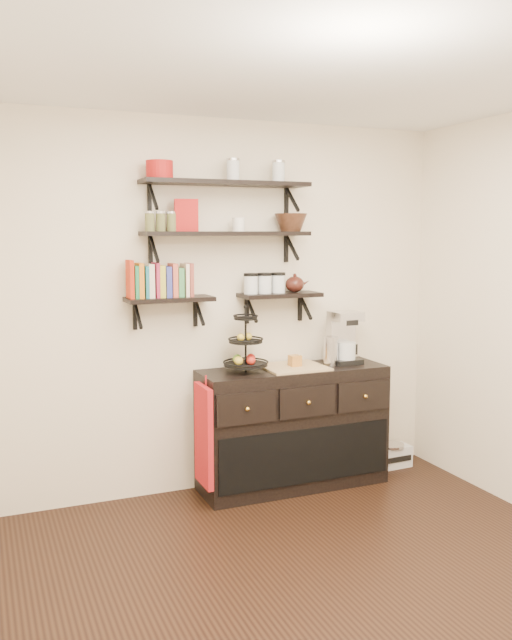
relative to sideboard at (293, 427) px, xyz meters
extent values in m
plane|color=black|center=(-0.48, -1.51, -0.45)|extent=(3.50, 3.50, 0.00)
cube|color=white|center=(-0.48, -1.51, 2.25)|extent=(3.50, 3.50, 0.02)
cube|color=white|center=(-0.48, 0.24, 0.90)|extent=(3.50, 0.02, 2.70)
cube|color=black|center=(-0.48, 0.10, 1.78)|extent=(1.20, 0.27, 0.03)
cube|color=black|center=(-1.00, 0.22, 1.67)|extent=(0.02, 0.03, 0.20)
cube|color=black|center=(0.04, 0.22, 1.67)|extent=(0.02, 0.03, 0.20)
cube|color=black|center=(-0.48, 0.10, 1.43)|extent=(1.20, 0.27, 0.03)
cube|color=black|center=(-1.00, 0.22, 1.32)|extent=(0.02, 0.03, 0.20)
cube|color=black|center=(0.04, 0.22, 1.32)|extent=(0.02, 0.03, 0.20)
cube|color=black|center=(-0.90, 0.11, 0.98)|extent=(0.60, 0.25, 0.03)
cube|color=black|center=(-1.12, 0.22, 0.87)|extent=(0.02, 0.03, 0.20)
cube|color=black|center=(-0.68, 0.22, 0.87)|extent=(0.03, 0.03, 0.20)
cube|color=black|center=(-0.06, 0.11, 0.98)|extent=(0.60, 0.25, 0.03)
cube|color=black|center=(-0.28, 0.22, 0.87)|extent=(0.03, 0.03, 0.20)
cube|color=black|center=(0.16, 0.22, 0.87)|extent=(0.02, 0.03, 0.20)
cube|color=red|center=(-1.16, 0.12, 1.10)|extent=(0.02, 0.15, 0.20)
cube|color=#1E7143|center=(-1.13, 0.12, 1.12)|extent=(0.03, 0.15, 0.24)
cube|color=orange|center=(-1.09, 0.12, 1.10)|extent=(0.04, 0.15, 0.21)
cube|color=#1A6B7F|center=(-1.05, 0.12, 1.12)|extent=(0.03, 0.15, 0.25)
cube|color=beige|center=(-1.02, 0.12, 1.11)|extent=(0.03, 0.15, 0.22)
cube|color=#A62648|center=(-0.98, 0.12, 1.13)|extent=(0.04, 0.15, 0.26)
cube|color=gold|center=(-0.94, 0.12, 1.11)|extent=(0.03, 0.15, 0.23)
cube|color=#333A99|center=(-0.90, 0.12, 1.10)|extent=(0.03, 0.15, 0.20)
cube|color=#C7553D|center=(-0.86, 0.12, 1.12)|extent=(0.04, 0.15, 0.24)
cube|color=#3D824C|center=(-0.82, 0.12, 1.10)|extent=(0.03, 0.15, 0.21)
cube|color=beige|center=(-0.79, 0.12, 1.12)|extent=(0.03, 0.15, 0.25)
cube|color=brown|center=(-0.75, 0.12, 1.11)|extent=(0.02, 0.15, 0.22)
cylinder|color=silver|center=(-0.29, 0.12, 1.06)|extent=(0.10, 0.10, 0.13)
cylinder|color=silver|center=(-0.18, 0.12, 1.06)|extent=(0.10, 0.10, 0.13)
cylinder|color=silver|center=(-0.07, 0.12, 1.06)|extent=(0.10, 0.10, 0.13)
cube|color=black|center=(0.00, 0.00, 0.00)|extent=(1.40, 0.45, 0.90)
cube|color=tan|center=(0.00, 0.00, 0.46)|extent=(0.45, 0.41, 0.02)
sphere|color=gold|center=(-0.47, -0.25, 0.25)|extent=(0.04, 0.04, 0.04)
sphere|color=gold|center=(0.00, -0.25, 0.25)|extent=(0.04, 0.04, 0.04)
sphere|color=gold|center=(0.47, -0.25, 0.25)|extent=(0.04, 0.04, 0.04)
cylinder|color=black|center=(-0.38, 0.00, 0.68)|extent=(0.01, 0.01, 0.46)
cylinder|color=black|center=(-0.38, 0.00, 0.50)|extent=(0.31, 0.31, 0.01)
cylinder|color=black|center=(-0.38, 0.00, 0.67)|extent=(0.24, 0.24, 0.02)
cylinder|color=black|center=(-0.38, 0.00, 0.84)|extent=(0.17, 0.17, 0.02)
sphere|color=#B21914|center=(-0.32, 0.04, 0.54)|extent=(0.06, 0.06, 0.06)
sphere|color=gold|center=(-0.41, 0.00, 0.70)|extent=(0.06, 0.06, 0.06)
cube|color=#B06E28|center=(0.01, 0.00, 0.50)|extent=(0.08, 0.08, 0.08)
cube|color=black|center=(0.44, 0.00, 0.47)|extent=(0.23, 0.21, 0.04)
cube|color=silver|center=(0.44, 0.07, 0.64)|extent=(0.22, 0.09, 0.34)
cube|color=silver|center=(0.44, 0.00, 0.81)|extent=(0.23, 0.21, 0.07)
cylinder|color=silver|center=(0.44, -0.02, 0.55)|extent=(0.14, 0.14, 0.13)
cylinder|color=silver|center=(0.30, -0.02, 0.56)|extent=(0.11, 0.11, 0.22)
cube|color=#A81412|center=(-0.73, -0.10, 0.05)|extent=(0.04, 0.30, 0.70)
cube|color=silver|center=(0.91, 0.06, -0.37)|extent=(0.33, 0.18, 0.17)
cylinder|color=silver|center=(0.91, 0.06, -0.27)|extent=(0.23, 0.23, 0.02)
cube|color=black|center=(0.91, -0.03, -0.37)|extent=(0.28, 0.02, 0.04)
cube|color=#A51412|center=(-0.77, 0.10, 1.56)|extent=(0.17, 0.09, 0.22)
cylinder|color=white|center=(-0.39, 0.10, 1.50)|extent=(0.09, 0.09, 0.10)
cylinder|color=#A51412|center=(-0.96, 0.10, 1.86)|extent=(0.18, 0.18, 0.12)
camera|label=1|loc=(-2.14, -4.42, 1.44)|focal=38.00mm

